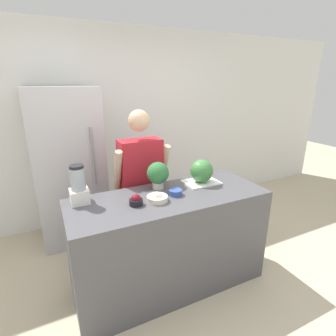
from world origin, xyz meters
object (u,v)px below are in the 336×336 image
Objects in this scene: bowl_cream at (157,198)px; bowl_small_blue at (176,192)px; blender at (79,187)px; bowl_cherries at (136,201)px; refrigerator at (69,167)px; person at (141,187)px; watermelon at (202,171)px; potted_plant at (158,174)px.

bowl_small_blue is (0.20, 0.04, -0.00)m from bowl_cream.
blender reaches higher than bowl_cream.
bowl_cherries is 0.63× the size of bowl_cream.
blender is (-0.79, 0.21, 0.12)m from bowl_small_blue.
refrigerator is 1.11m from blender.
refrigerator is 0.99m from person.
person is 0.67m from watermelon.
bowl_cherries is at bearing -166.45° from watermelon.
person reaches higher than potted_plant.
person is at bearing 66.26° from bowl_cherries.
watermelon is at bearing -45.68° from refrigerator.
potted_plant is at bearing 110.67° from bowl_small_blue.
potted_plant reaches higher than watermelon.
person is at bearing -50.23° from refrigerator.
bowl_cherries is at bearing -113.74° from person.
watermelon is at bearing -3.00° from blender.
blender reaches higher than watermelon.
person is 0.60m from bowl_cream.
potted_plant is (-0.44, 0.06, 0.02)m from watermelon.
watermelon is 0.45m from potted_plant.
blender reaches higher than bowl_small_blue.
bowl_cherries is at bearing 176.96° from bowl_cream.
refrigerator is 1.62m from watermelon.
blender is (-0.03, -1.10, 0.16)m from refrigerator.
refrigerator is 7.21× the size of potted_plant.
potted_plant is at bearing -57.86° from refrigerator.
person is at bearing 103.65° from bowl_small_blue.
person is 13.92× the size of bowl_small_blue.
refrigerator is 8.20× the size of watermelon.
bowl_small_blue is 0.83m from blender.
watermelon is (1.13, -1.16, 0.14)m from refrigerator.
person is 14.58× the size of bowl_cherries.
watermelon is 1.26× the size of bowl_cream.
watermelon is at bearing 18.68° from bowl_cream.
refrigerator is 1.30m from potted_plant.
bowl_cherries is at bearing -141.36° from potted_plant.
watermelon is 2.00× the size of bowl_cherries.
potted_plant is at bearing 171.83° from watermelon.
blender is at bearing 165.43° from bowl_small_blue.
bowl_cream is at bearing -167.27° from bowl_small_blue.
bowl_small_blue is at bearing 5.20° from bowl_cherries.
bowl_cherries is 0.40m from potted_plant.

